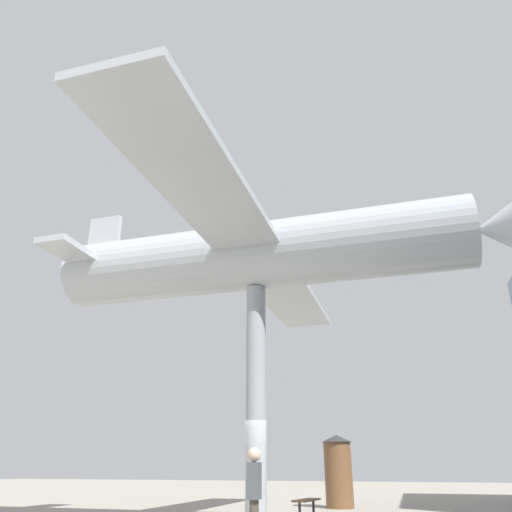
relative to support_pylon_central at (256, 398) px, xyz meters
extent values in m
cylinder|color=#999EA3|center=(0.00, 0.00, 0.00)|extent=(0.54, 0.54, 6.13)
cylinder|color=#B2B7BC|center=(0.00, 0.00, 4.06)|extent=(2.11, 12.01, 1.99)
cube|color=#B2B7BC|center=(0.00, 0.00, 4.06)|extent=(15.93, 2.09, 0.18)
cube|color=#B2B7BC|center=(-0.06, -5.28, 4.21)|extent=(5.10, 1.05, 0.18)
cube|color=#B2B7BC|center=(-0.06, -5.28, 5.17)|extent=(0.19, 1.10, 1.82)
cone|color=#B2B7BC|center=(0.07, 6.64, 4.06)|extent=(1.70, 1.32, 1.69)
cube|color=#4C5156|center=(3.02, 0.83, -1.90)|extent=(0.42, 0.25, 0.65)
sphere|color=beige|center=(3.02, 0.83, -1.44)|extent=(0.26, 0.26, 0.26)
cube|color=brown|center=(-3.33, 0.62, -2.59)|extent=(1.49, 0.64, 0.05)
cylinder|color=#333338|center=(-3.90, 0.72, -2.84)|extent=(0.08, 0.08, 0.45)
cylinder|color=#333338|center=(-2.76, 0.52, -2.84)|extent=(0.08, 0.08, 0.45)
cylinder|color=brown|center=(-7.17, 1.11, -1.94)|extent=(1.01, 1.01, 2.24)
cone|color=#2D2D33|center=(-7.17, 1.11, -0.70)|extent=(1.16, 1.16, 0.25)
camera|label=1|loc=(13.01, 3.74, -1.63)|focal=35.00mm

